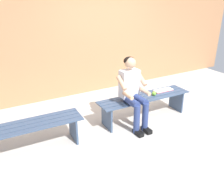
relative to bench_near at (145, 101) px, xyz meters
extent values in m
cube|color=beige|center=(1.14, 1.00, -0.38)|extent=(10.00, 7.00, 0.04)
cube|color=#B27A51|center=(0.50, -1.88, 1.02)|extent=(9.50, 0.24, 2.76)
cube|color=#384C6B|center=(0.00, -0.17, 0.10)|extent=(1.86, 0.15, 0.02)
cube|color=#384C6B|center=(0.00, -0.06, 0.10)|extent=(1.86, 0.15, 0.02)
cube|color=#384C6B|center=(0.00, 0.06, 0.10)|extent=(1.86, 0.15, 0.02)
cube|color=#384C6B|center=(0.00, 0.17, 0.10)|extent=(1.86, 0.15, 0.02)
cube|color=#384C6B|center=(-0.81, 0.02, -0.13)|extent=(0.04, 0.39, 0.44)
cube|color=#384C6B|center=(0.81, -0.02, -0.13)|extent=(0.04, 0.39, 0.44)
cube|color=#384C6B|center=(2.28, -0.17, 0.10)|extent=(1.88, 0.15, 0.02)
cube|color=#384C6B|center=(2.28, -0.06, 0.10)|extent=(1.88, 0.15, 0.02)
cube|color=#384C6B|center=(2.28, 0.06, 0.10)|extent=(1.88, 0.15, 0.02)
cube|color=#384C6B|center=(2.29, 0.17, 0.10)|extent=(1.88, 0.15, 0.02)
cube|color=#384C6B|center=(1.46, 0.02, -0.13)|extent=(0.04, 0.39, 0.44)
cube|color=silver|center=(0.35, -0.02, 0.43)|extent=(0.34, 0.20, 0.50)
sphere|color=tan|center=(0.35, -0.01, 0.81)|extent=(0.20, 0.20, 0.20)
ellipsoid|color=black|center=(0.35, -0.04, 0.84)|extent=(0.20, 0.19, 0.15)
cylinder|color=navy|center=(0.26, 0.18, 0.18)|extent=(0.13, 0.40, 0.13)
cylinder|color=navy|center=(0.44, 0.18, 0.18)|extent=(0.13, 0.40, 0.13)
cylinder|color=navy|center=(0.26, 0.38, -0.09)|extent=(0.11, 0.11, 0.53)
cube|color=black|center=(0.26, 0.44, -0.32)|extent=(0.10, 0.22, 0.07)
cylinder|color=navy|center=(0.44, 0.38, -0.09)|extent=(0.11, 0.11, 0.53)
cube|color=black|center=(0.44, 0.44, -0.32)|extent=(0.10, 0.22, 0.07)
cylinder|color=tan|center=(0.14, 0.06, 0.50)|extent=(0.08, 0.28, 0.23)
cylinder|color=tan|center=(0.17, 0.22, 0.32)|extent=(0.07, 0.26, 0.07)
cylinder|color=tan|center=(0.56, 0.06, 0.50)|extent=(0.08, 0.28, 0.23)
cylinder|color=tan|center=(0.53, 0.22, 0.32)|extent=(0.07, 0.26, 0.07)
sphere|color=#72B738|center=(-0.18, 0.05, 0.15)|extent=(0.09, 0.09, 0.09)
cube|color=white|center=(-0.60, -0.05, 0.12)|extent=(0.20, 0.16, 0.02)
cube|color=white|center=(-0.39, -0.05, 0.12)|extent=(0.20, 0.16, 0.02)
cube|color=red|center=(-0.50, -0.05, 0.11)|extent=(0.42, 0.17, 0.01)
camera|label=1|loc=(2.51, 3.24, 1.89)|focal=37.26mm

